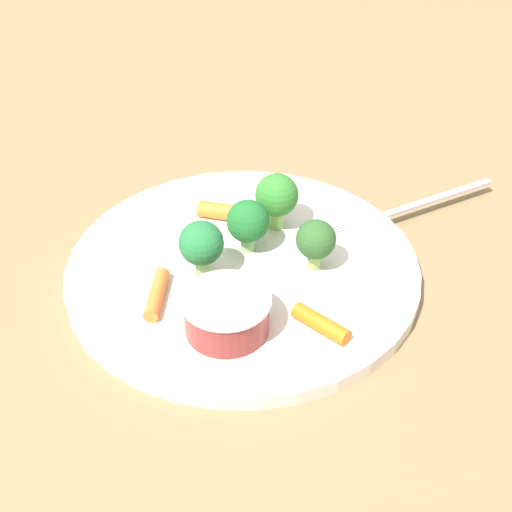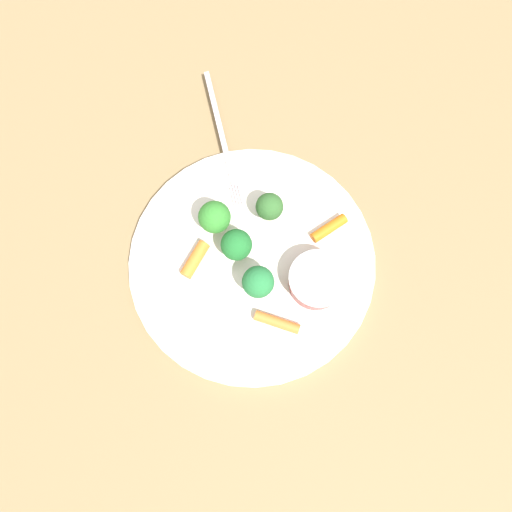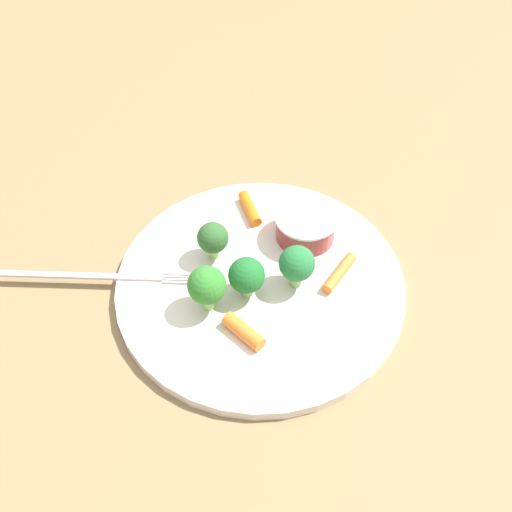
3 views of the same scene
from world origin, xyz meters
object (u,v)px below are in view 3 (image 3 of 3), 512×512
at_px(broccoli_floret_1, 213,238).
at_px(broccoli_floret_2, 247,276).
at_px(sauce_cup, 306,226).
at_px(plate, 260,286).
at_px(carrot_stick_2, 250,208).
at_px(broccoli_floret_3, 297,264).
at_px(carrot_stick_0, 339,273).
at_px(broccoli_floret_0, 207,286).
at_px(fork, 97,276).
at_px(carrot_stick_1, 249,332).

height_order(broccoli_floret_1, broccoli_floret_2, broccoli_floret_2).
bearing_deg(sauce_cup, broccoli_floret_1, 120.23).
bearing_deg(plate, broccoli_floret_2, 150.97).
relative_size(sauce_cup, broccoli_floret_1, 1.46).
relative_size(plate, broccoli_floret_2, 6.26).
bearing_deg(carrot_stick_2, broccoli_floret_3, -141.50).
bearing_deg(carrot_stick_0, plate, 108.80).
bearing_deg(broccoli_floret_3, broccoli_floret_0, 121.52).
bearing_deg(broccoli_floret_0, carrot_stick_0, -60.34).
relative_size(broccoli_floret_2, carrot_stick_0, 0.89).
relative_size(broccoli_floret_0, broccoli_floret_2, 1.12).
xyz_separation_m(broccoli_floret_1, carrot_stick_0, (0.00, -0.13, -0.02)).
relative_size(broccoli_floret_2, carrot_stick_2, 0.99).
bearing_deg(plate, broccoli_floret_0, 134.52).
xyz_separation_m(sauce_cup, fork, (-0.11, 0.20, -0.01)).
bearing_deg(carrot_stick_2, carrot_stick_1, -166.23).
bearing_deg(carrot_stick_0, sauce_cup, 43.38).
bearing_deg(fork, broccoli_floret_2, -84.00).
relative_size(carrot_stick_0, carrot_stick_2, 1.11).
bearing_deg(fork, carrot_stick_1, -101.30).
relative_size(carrot_stick_1, carrot_stick_2, 0.96).
bearing_deg(sauce_cup, fork, 118.58).
height_order(sauce_cup, broccoli_floret_3, broccoli_floret_3).
relative_size(broccoli_floret_2, broccoli_floret_3, 0.93).
relative_size(broccoli_floret_0, carrot_stick_2, 1.11).
xyz_separation_m(broccoli_floret_3, carrot_stick_2, (0.09, 0.07, -0.02)).
relative_size(plate, broccoli_floret_0, 5.61).
height_order(broccoli_floret_1, fork, broccoli_floret_1).
relative_size(sauce_cup, carrot_stick_1, 1.46).
height_order(plate, broccoli_floret_0, broccoli_floret_0).
relative_size(plate, carrot_stick_2, 6.22).
xyz_separation_m(plate, sauce_cup, (0.07, -0.03, 0.02)).
bearing_deg(broccoli_floret_2, broccoli_floret_0, 126.58).
height_order(plate, broccoli_floret_2, broccoli_floret_2).
xyz_separation_m(broccoli_floret_1, carrot_stick_2, (0.07, -0.02, -0.02)).
bearing_deg(carrot_stick_1, carrot_stick_0, -37.49).
height_order(broccoli_floret_3, fork, broccoli_floret_3).
relative_size(sauce_cup, carrot_stick_2, 1.40).
bearing_deg(carrot_stick_1, plate, 4.26).
relative_size(broccoli_floret_3, carrot_stick_0, 0.96).
height_order(broccoli_floret_3, carrot_stick_2, broccoli_floret_3).
bearing_deg(fork, carrot_stick_2, -45.47).
distance_m(broccoli_floret_3, fork, 0.20).
relative_size(broccoli_floret_0, carrot_stick_1, 1.16).
height_order(broccoli_floret_2, carrot_stick_2, broccoli_floret_2).
bearing_deg(carrot_stick_1, sauce_cup, -10.96).
distance_m(broccoli_floret_1, carrot_stick_1, 0.11).
bearing_deg(carrot_stick_2, broccoli_floret_0, 176.62).
bearing_deg(broccoli_floret_0, fork, 86.17).
xyz_separation_m(broccoli_floret_2, carrot_stick_1, (-0.05, -0.01, -0.02)).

